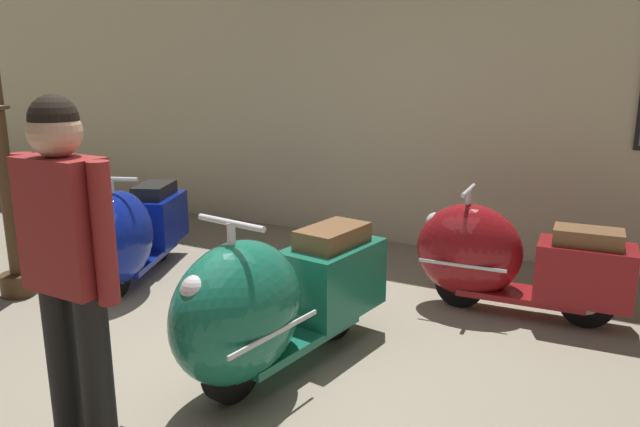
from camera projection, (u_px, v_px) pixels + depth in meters
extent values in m
plane|color=gray|center=(236.00, 386.00, 3.53)|extent=(60.00, 60.00, 0.00)
cube|color=beige|center=(427.00, 69.00, 5.94)|extent=(18.00, 0.20, 3.60)
cylinder|color=black|center=(117.00, 273.00, 4.86)|extent=(0.22, 0.40, 0.40)
cylinder|color=silver|center=(117.00, 273.00, 4.86)|extent=(0.16, 0.20, 0.18)
cylinder|color=black|center=(159.00, 240.00, 5.78)|extent=(0.22, 0.40, 0.40)
cylinder|color=silver|center=(159.00, 240.00, 5.78)|extent=(0.16, 0.20, 0.18)
cube|color=navy|center=(140.00, 257.00, 5.32)|extent=(0.69, 1.01, 0.05)
ellipsoid|color=navy|center=(117.00, 237.00, 4.84)|extent=(0.79, 0.97, 0.76)
cube|color=navy|center=(156.00, 219.00, 5.69)|extent=(0.62, 0.78, 0.44)
cube|color=black|center=(154.00, 190.00, 5.62)|extent=(0.44, 0.55, 0.12)
sphere|color=silver|center=(99.00, 221.00, 4.52)|extent=(0.15, 0.15, 0.15)
cylinder|color=silver|center=(112.00, 196.00, 4.73)|extent=(0.04, 0.04, 0.28)
cylinder|color=silver|center=(110.00, 179.00, 4.70)|extent=(0.42, 0.19, 0.03)
cylinder|color=black|center=(233.00, 365.00, 3.33)|extent=(0.14, 0.43, 0.42)
cylinder|color=silver|center=(233.00, 365.00, 3.33)|extent=(0.13, 0.20, 0.19)
cylinder|color=black|center=(336.00, 308.00, 4.12)|extent=(0.14, 0.43, 0.42)
cylinder|color=silver|center=(336.00, 308.00, 4.12)|extent=(0.13, 0.20, 0.19)
cube|color=#196B51|center=(290.00, 337.00, 3.73)|extent=(0.52, 1.04, 0.05)
ellipsoid|color=#196B51|center=(238.00, 312.00, 3.30)|extent=(0.67, 0.95, 0.80)
cube|color=#196B51|center=(333.00, 278.00, 4.03)|extent=(0.52, 0.77, 0.46)
cube|color=brown|center=(333.00, 236.00, 3.96)|extent=(0.36, 0.54, 0.13)
sphere|color=silver|center=(196.00, 290.00, 3.02)|extent=(0.16, 0.16, 0.16)
cylinder|color=silver|center=(232.00, 250.00, 3.19)|extent=(0.05, 0.05, 0.29)
cylinder|color=silver|center=(231.00, 223.00, 3.16)|extent=(0.46, 0.10, 0.03)
cube|color=silver|center=(276.00, 333.00, 3.16)|extent=(0.11, 0.70, 0.03)
cylinder|color=black|center=(460.00, 283.00, 4.66)|extent=(0.38, 0.10, 0.38)
cylinder|color=silver|center=(460.00, 283.00, 4.66)|extent=(0.18, 0.10, 0.17)
cylinder|color=black|center=(587.00, 301.00, 4.29)|extent=(0.38, 0.10, 0.38)
cylinder|color=silver|center=(587.00, 301.00, 4.29)|extent=(0.18, 0.10, 0.17)
cube|color=maroon|center=(521.00, 294.00, 4.48)|extent=(0.92, 0.40, 0.05)
ellipsoid|color=maroon|center=(469.00, 250.00, 4.57)|extent=(0.83, 0.54, 0.72)
cube|color=maroon|center=(584.00, 273.00, 4.26)|extent=(0.67, 0.42, 0.42)
cube|color=brown|center=(588.00, 237.00, 4.19)|extent=(0.47, 0.29, 0.11)
sphere|color=silver|center=(435.00, 221.00, 4.63)|extent=(0.14, 0.14, 0.14)
cylinder|color=silver|center=(467.00, 208.00, 4.50)|extent=(0.04, 0.04, 0.27)
cylinder|color=silver|center=(468.00, 190.00, 4.47)|extent=(0.06, 0.42, 0.03)
cube|color=silver|center=(462.00, 266.00, 4.37)|extent=(0.64, 0.05, 0.02)
cylinder|color=#472D19|center=(19.00, 284.00, 4.92)|extent=(0.28, 0.28, 0.18)
cylinder|color=black|center=(96.00, 364.00, 2.74)|extent=(0.15, 0.15, 0.85)
cylinder|color=black|center=(62.00, 352.00, 2.84)|extent=(0.15, 0.15, 0.85)
cube|color=maroon|center=(65.00, 225.00, 2.64)|extent=(0.40, 0.21, 0.60)
cylinder|color=maroon|center=(104.00, 234.00, 2.52)|extent=(0.09, 0.09, 0.62)
cylinder|color=maroon|center=(29.00, 220.00, 2.75)|extent=(0.09, 0.09, 0.62)
sphere|color=tan|center=(55.00, 131.00, 2.54)|extent=(0.23, 0.23, 0.23)
sphere|color=black|center=(54.00, 119.00, 2.53)|extent=(0.21, 0.21, 0.21)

